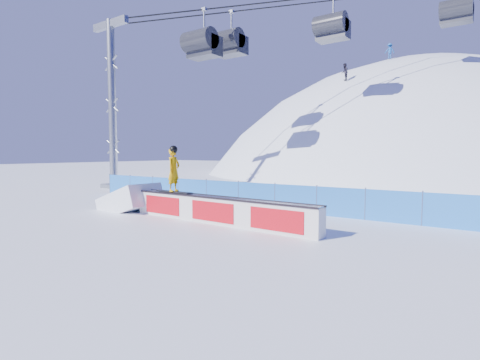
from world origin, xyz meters
The scene contains 7 objects.
ground centered at (0.00, 0.00, 0.00)m, with size 160.00×160.00×0.00m, color white.
snow_hill centered at (0.00, 42.00, -18.00)m, with size 64.00×64.00×64.00m.
safety_fence centered at (0.00, 4.50, 0.60)m, with size 22.05×0.05×1.30m.
rail_box centered at (0.80, 0.64, 0.49)m, with size 8.34×0.91×1.00m.
snow_ramp centered at (-4.40, 0.84, 0.00)m, with size 2.63×1.75×0.99m, color white, non-canonical shape.
snowboarder centered at (-1.48, 0.73, 1.92)m, with size 1.81×0.69×1.88m.
distant_skiers centered at (3.46, 29.99, 11.07)m, with size 18.52×9.12×7.37m.
Camera 1 is at (9.33, -9.92, 2.60)m, focal length 28.00 mm.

